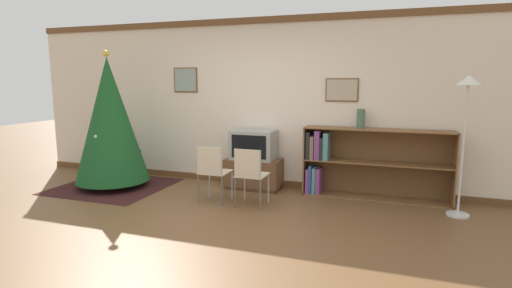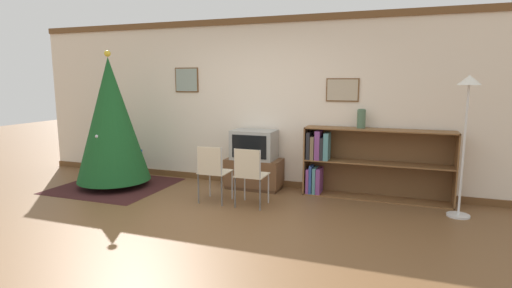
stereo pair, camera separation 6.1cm
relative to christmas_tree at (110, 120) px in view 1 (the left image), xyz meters
The scene contains 11 objects.
ground_plane 2.75m from the christmas_tree, 29.07° to the right, with size 24.00×24.00×0.00m, color brown.
wall_back 2.42m from the christmas_tree, 23.59° to the left, with size 8.64×0.11×2.70m.
area_rug 1.09m from the christmas_tree, 15.92° to the right, with size 1.71×1.63×0.01m.
christmas_tree is the anchor object (origin of this frame).
tv_console 2.44m from the christmas_tree, 16.85° to the left, with size 0.88×0.46×0.48m.
television 2.32m from the christmas_tree, 16.78° to the left, with size 0.68×0.45×0.46m.
folding_chair_left 2.03m from the christmas_tree, ahead, with size 0.40×0.40×0.82m.
folding_chair_right 2.56m from the christmas_tree, ahead, with size 0.40×0.40×0.82m.
bookshelf 3.85m from the christmas_tree, 11.27° to the left, with size 2.09×0.36×1.03m.
vase 3.90m from the christmas_tree, 11.55° to the left, with size 0.12×0.12×0.28m.
standing_lamp 5.13m from the christmas_tree, ahead, with size 0.28×0.28×1.78m.
Camera 1 is at (2.08, -3.98, 1.73)m, focal length 28.00 mm.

